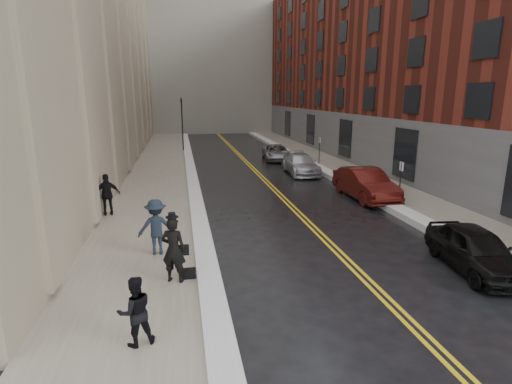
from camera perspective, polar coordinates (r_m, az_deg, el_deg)
name	(u,v)px	position (r m, az deg, el deg)	size (l,w,h in m)	color
ground	(291,294)	(11.64, 4.97, -14.34)	(160.00, 160.00, 0.00)	black
sidewalk_left	(156,181)	(26.47, -14.06, 1.55)	(4.00, 64.00, 0.15)	gray
sidewalk_right	(353,173)	(28.96, 13.66, 2.60)	(3.00, 64.00, 0.15)	gray
lane_stripe_a	(261,178)	(26.95, 0.70, 2.02)	(0.12, 64.00, 0.01)	gold
lane_stripe_b	(264,178)	(27.00, 1.20, 2.04)	(0.12, 64.00, 0.01)	gold
snow_ridge_left	(192,179)	(26.42, -9.09, 1.89)	(0.70, 60.80, 0.26)	white
snow_ridge_right	(328,173)	(28.24, 10.24, 2.65)	(0.85, 60.80, 0.30)	white
building_right	(417,52)	(38.83, 22.07, 17.99)	(14.00, 50.00, 18.00)	maroon
tower_far_right	(269,0)	(79.46, 1.93, 25.71)	(22.00, 18.00, 44.00)	slate
traffic_signal	(182,120)	(39.94, -10.51, 10.07)	(0.18, 0.15, 5.20)	black
parking_sign_near	(400,179)	(21.26, 19.93, 1.75)	(0.06, 0.35, 2.23)	black
parking_sign_far	(319,148)	(32.01, 9.05, 6.17)	(0.06, 0.35, 2.23)	black
car_black	(475,249)	(14.55, 28.84, -7.17)	(1.65, 4.11, 1.40)	black
car_maroon	(365,184)	(22.19, 15.34, 1.15)	(1.74, 4.99, 1.64)	#46100C
car_silver_near	(300,164)	(28.47, 6.37, 4.00)	(1.96, 4.82, 1.40)	#B4B6BD
car_silver_far	(276,152)	(34.44, 2.92, 5.66)	(2.15, 4.67, 1.30)	gray
pedestrian_main	(174,250)	(11.82, -11.69, -8.09)	(0.71, 0.47, 1.96)	black
pedestrian_a	(135,311)	(9.31, -16.87, -15.99)	(0.77, 0.60, 1.58)	black
pedestrian_b	(156,227)	(13.98, -14.05, -4.85)	(1.24, 0.71, 1.92)	#19222D
pedestrian_c	(107,195)	(19.16, -20.47, -0.34)	(1.11, 0.46, 1.89)	black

